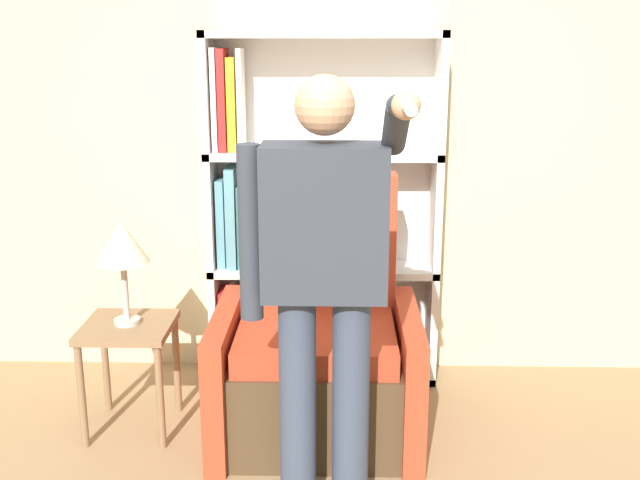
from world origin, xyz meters
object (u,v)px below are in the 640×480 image
Objects in this scene: side_table at (129,342)px; table_lamp at (122,245)px; bookcase at (299,218)px; person_standing at (324,270)px; armchair at (317,355)px.

table_lamp is at bearing -90.00° from side_table.
bookcase is at bearing 39.00° from side_table.
armchair is at bearing 93.93° from person_standing.
table_lamp is at bearing -141.00° from bookcase.
person_standing is at bearing -33.08° from table_lamp.
person_standing reaches higher than table_lamp.
side_table is at bearing -178.09° from armchair.
person_standing is 1.15m from table_lamp.
person_standing reaches higher than armchair.
side_table is at bearing 90.00° from table_lamp.
side_table is 1.08× the size of table_lamp.
bookcase reaches higher than armchair.
person_standing is at bearing -33.08° from side_table.
table_lamp reaches higher than side_table.
side_table is 0.49m from table_lamp.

